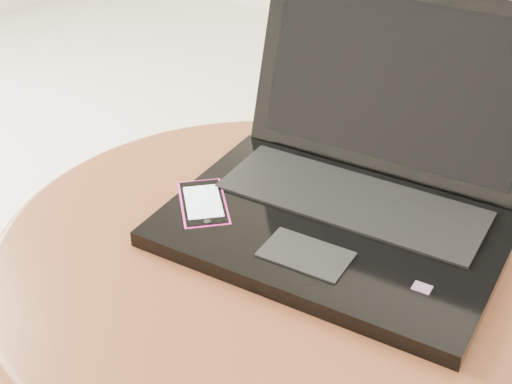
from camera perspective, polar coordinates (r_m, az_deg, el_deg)
The scene contains 4 objects.
table at distance 0.92m, azimuth 0.46°, elevation -9.56°, with size 0.64×0.64×0.51m.
laptop at distance 0.87m, azimuth 7.59°, elevation 0.58°, with size 0.41×0.37×0.25m.
phone_black at distance 0.88m, azimuth -3.56°, elevation -2.19°, with size 0.12×0.11×0.01m.
phone_pink at distance 0.89m, azimuth -4.20°, elevation -1.07°, with size 0.11×0.11×0.01m.
Camera 1 is at (0.48, -0.48, 1.02)m, focal length 50.43 mm.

